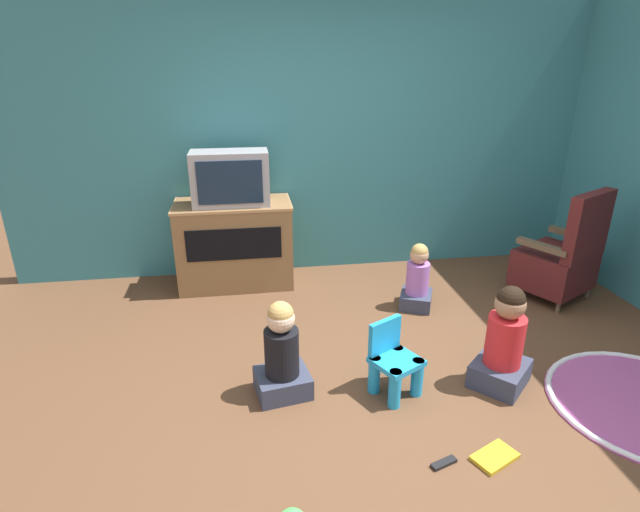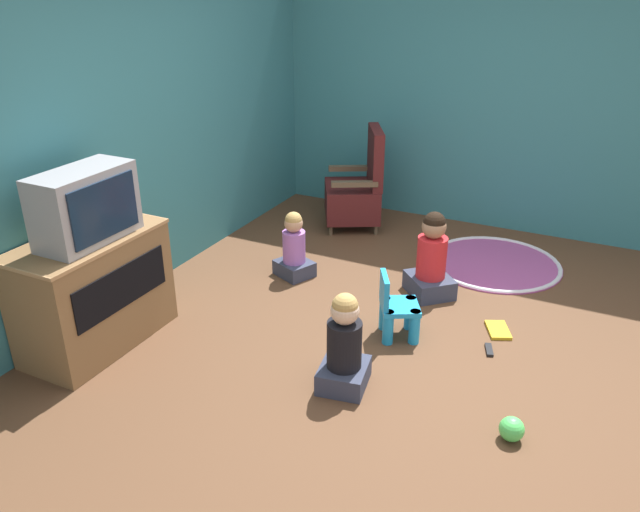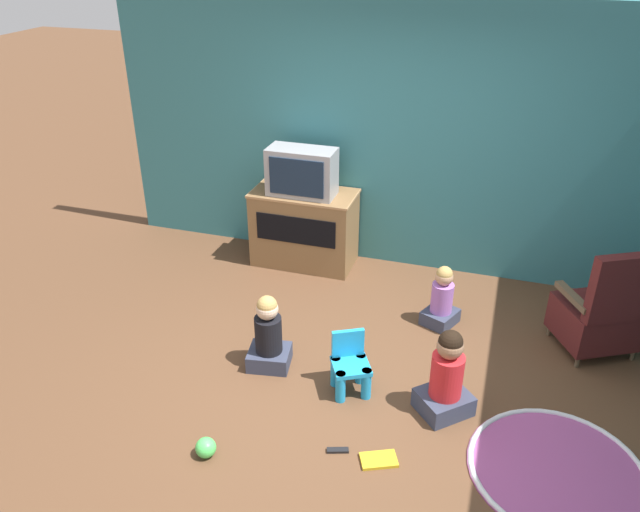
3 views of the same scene
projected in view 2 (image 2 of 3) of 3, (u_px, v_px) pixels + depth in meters
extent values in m
plane|color=brown|center=(390.00, 339.00, 4.44)|extent=(30.00, 30.00, 0.00)
cube|color=teal|center=(113.00, 129.00, 4.60)|extent=(5.61, 0.12, 2.64)
cube|color=teal|center=(532.00, 96.00, 5.81)|extent=(0.12, 5.23, 2.64)
cube|color=brown|center=(94.00, 292.00, 4.25)|extent=(1.03, 0.53, 0.79)
cube|color=#A97C50|center=(85.00, 240.00, 4.09)|extent=(1.05, 0.54, 0.02)
cube|color=black|center=(122.00, 287.00, 4.11)|extent=(0.83, 0.01, 0.29)
cube|color=#939399|center=(85.00, 206.00, 3.97)|extent=(0.67, 0.32, 0.47)
cube|color=#142338|center=(105.00, 210.00, 3.90)|extent=(0.55, 0.02, 0.37)
cylinder|color=brown|center=(328.00, 213.00, 6.61)|extent=(0.04, 0.04, 0.10)
cylinder|color=brown|center=(331.00, 230.00, 6.16)|extent=(0.04, 0.04, 0.10)
cylinder|color=brown|center=(370.00, 212.00, 6.63)|extent=(0.04, 0.04, 0.10)
cylinder|color=brown|center=(376.00, 230.00, 6.17)|extent=(0.04, 0.04, 0.10)
cube|color=#4C1919|center=(352.00, 201.00, 6.30)|extent=(0.77, 0.74, 0.33)
cube|color=#4C1919|center=(375.00, 157.00, 6.12)|extent=(0.54, 0.35, 0.57)
cube|color=brown|center=(350.00, 168.00, 6.43)|extent=(0.27, 0.43, 0.05)
cube|color=brown|center=(355.00, 184.00, 5.96)|extent=(0.27, 0.43, 0.05)
cylinder|color=#1E99DB|center=(414.00, 327.00, 4.35)|extent=(0.08, 0.08, 0.25)
cylinder|color=#1E99DB|center=(410.00, 313.00, 4.53)|extent=(0.08, 0.08, 0.25)
cylinder|color=#1E99DB|center=(388.00, 327.00, 4.34)|extent=(0.08, 0.08, 0.25)
cylinder|color=#1E99DB|center=(384.00, 313.00, 4.53)|extent=(0.08, 0.08, 0.25)
cube|color=#1E99DB|center=(400.00, 307.00, 4.39)|extent=(0.37, 0.36, 0.04)
cube|color=#1E99DB|center=(384.00, 290.00, 4.33)|extent=(0.24, 0.15, 0.23)
cylinder|color=#A54C8C|center=(494.00, 263.00, 5.57)|extent=(1.17, 1.17, 0.01)
torus|color=silver|center=(494.00, 263.00, 5.57)|extent=(1.16, 1.16, 0.04)
cube|color=#33384C|center=(344.00, 375.00, 3.93)|extent=(0.38, 0.34, 0.15)
cylinder|color=black|center=(344.00, 345.00, 3.83)|extent=(0.22, 0.22, 0.31)
sphere|color=beige|center=(345.00, 311.00, 3.73)|extent=(0.18, 0.18, 0.18)
sphere|color=tan|center=(345.00, 306.00, 3.72)|extent=(0.16, 0.16, 0.16)
cube|color=#33384C|center=(429.00, 285.00, 5.03)|extent=(0.48, 0.48, 0.16)
cylinder|color=red|center=(432.00, 257.00, 4.93)|extent=(0.24, 0.24, 0.34)
sphere|color=#9E7051|center=(434.00, 227.00, 4.82)|extent=(0.19, 0.19, 0.19)
sphere|color=black|center=(434.00, 223.00, 4.81)|extent=(0.18, 0.18, 0.18)
cube|color=#33384C|center=(294.00, 268.00, 5.35)|extent=(0.35, 0.37, 0.13)
cylinder|color=#A566BF|center=(294.00, 247.00, 5.26)|extent=(0.19, 0.19, 0.28)
sphere|color=tan|center=(294.00, 223.00, 5.17)|extent=(0.16, 0.16, 0.16)
sphere|color=tan|center=(294.00, 220.00, 5.16)|extent=(0.14, 0.14, 0.14)
sphere|color=#4CCC59|center=(512.00, 429.00, 3.47)|extent=(0.14, 0.14, 0.14)
cube|color=gold|center=(498.00, 330.00, 4.53)|extent=(0.28, 0.24, 0.02)
cube|color=black|center=(489.00, 350.00, 4.30)|extent=(0.16, 0.09, 0.02)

